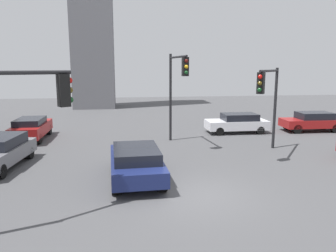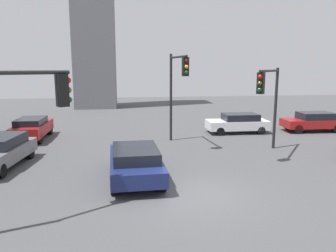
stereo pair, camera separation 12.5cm
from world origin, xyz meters
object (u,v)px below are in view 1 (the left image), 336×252
object	(u,v)px
car_0	(136,162)
car_5	(31,128)
car_3	(237,123)
traffic_light_1	(21,113)
car_2	(312,121)
traffic_light_0	(177,80)
traffic_light_2	(269,92)

from	to	relation	value
car_0	car_5	bearing A→B (deg)	34.56
car_3	car_5	size ratio (longest dim) A/B	0.99
traffic_light_1	car_2	bearing A→B (deg)	4.99
traffic_light_1	car_5	bearing A→B (deg)	72.63
car_3	car_5	world-z (taller)	car_5
traffic_light_0	car_2	bearing A→B (deg)	99.91
car_0	car_5	distance (m)	10.75
traffic_light_0	car_0	xyz separation A→B (m)	(-2.71, -5.67, -3.15)
car_0	car_3	world-z (taller)	car_0
traffic_light_1	car_5	distance (m)	12.82
traffic_light_2	traffic_light_0	bearing A→B (deg)	-87.70
car_5	car_3	bearing A→B (deg)	-88.77
traffic_light_0	car_0	world-z (taller)	traffic_light_0
traffic_light_0	traffic_light_2	xyz separation A→B (m)	(4.28, -2.97, -0.50)
traffic_light_2	car_2	size ratio (longest dim) A/B	1.07
traffic_light_2	car_2	distance (m)	9.15
traffic_light_2	car_2	xyz separation A→B (m)	(6.36, 6.02, -2.66)
car_0	car_5	xyz separation A→B (m)	(-6.39, 8.65, 0.02)
traffic_light_1	car_5	size ratio (longest dim) A/B	1.10
car_0	car_3	bearing A→B (deg)	-42.59
traffic_light_1	car_5	xyz separation A→B (m)	(-3.00, 12.18, -2.60)
traffic_light_1	car_3	size ratio (longest dim) A/B	1.11
traffic_light_0	car_2	distance (m)	11.52
car_5	car_0	bearing A→B (deg)	-143.49
traffic_light_1	traffic_light_2	bearing A→B (deg)	-0.22
traffic_light_0	car_3	size ratio (longest dim) A/B	1.26
traffic_light_0	car_5	world-z (taller)	traffic_light_0
traffic_light_1	car_0	xyz separation A→B (m)	(3.39, 3.54, -2.62)
traffic_light_2	car_3	bearing A→B (deg)	-149.27
car_3	traffic_light_0	bearing A→B (deg)	34.02
traffic_light_2	car_3	size ratio (longest dim) A/B	1.06
traffic_light_0	car_5	bearing A→B (deg)	-114.17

